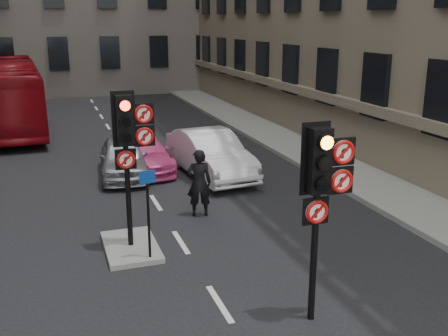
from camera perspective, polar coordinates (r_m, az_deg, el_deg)
pavement_right at (r=21.53m, az=9.45°, el=1.91°), size 3.00×50.00×0.16m
centre_island at (r=12.59m, az=-10.09°, el=-8.43°), size 1.20×2.00×0.12m
signal_near at (r=8.90m, az=10.66°, el=-1.43°), size 0.91×0.40×3.58m
signal_far at (r=11.77m, az=-10.29°, el=3.41°), size 0.91×0.40×3.58m
car_silver at (r=18.19m, az=-10.91°, el=1.16°), size 1.92×4.01×1.32m
car_white at (r=17.89m, az=-1.54°, el=1.57°), size 2.11×4.84×1.55m
car_pink at (r=18.91m, az=-8.78°, el=1.61°), size 1.73×4.12×1.19m
bus_red at (r=27.91m, az=-22.31°, el=7.42°), size 3.36×12.04×3.32m
motorcycle at (r=18.09m, az=-12.17°, el=0.42°), size 0.64×1.65×0.97m
motorcyclist at (r=14.18m, az=-2.73°, el=-1.62°), size 0.76×0.58×1.86m
info_sign at (r=11.38m, az=-8.28°, el=-3.70°), size 0.34×0.12×1.99m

